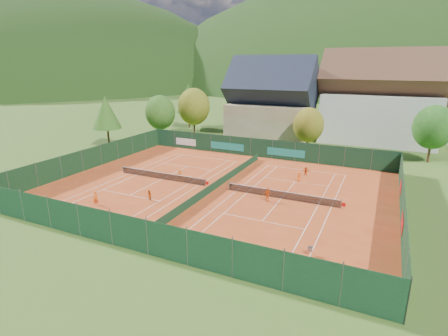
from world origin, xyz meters
TOP-DOWN VIEW (x-y plane):
  - ground at (0.00, 0.00)m, footprint 600.00×600.00m
  - clay_pad at (0.00, 0.00)m, footprint 40.00×32.00m
  - court_markings_left at (-8.00, 0.00)m, footprint 11.03×23.83m
  - court_markings_right at (8.00, 0.00)m, footprint 11.03×23.83m
  - tennis_net_left at (-7.85, 0.00)m, footprint 13.30×0.10m
  - tennis_net_right at (8.15, 0.00)m, footprint 13.30×0.10m
  - court_divider at (0.00, 0.00)m, footprint 0.03×28.80m
  - fence_north at (-0.46, 15.99)m, footprint 40.00×0.10m
  - fence_south at (0.00, -16.00)m, footprint 40.00×0.04m
  - fence_west at (-20.00, 0.00)m, footprint 0.04×32.00m
  - fence_east at (20.00, 0.05)m, footprint 0.09×32.00m
  - chalet at (-3.00, 30.00)m, footprint 16.20×12.00m
  - hotel_block_a at (16.00, 36.00)m, footprint 21.60×11.00m
  - tree_west_front at (-22.00, 20.00)m, footprint 5.72×5.72m
  - tree_west_mid at (-18.00, 26.00)m, footprint 6.44×6.44m
  - tree_west_back at (-24.00, 34.00)m, footprint 5.60×5.60m
  - tree_center at (6.00, 22.00)m, footprint 5.01×5.01m
  - tree_east_front at (24.00, 24.00)m, footprint 5.72×5.72m
  - tree_west_side at (-28.00, 12.00)m, footprint 5.04×5.04m
  - tree_east_back at (26.00, 40.00)m, footprint 7.15×7.15m
  - mountain_backdrop at (28.54, 233.48)m, footprint 820.00×530.00m
  - ball_hopper at (13.43, -10.67)m, footprint 0.34×0.34m
  - loose_ball_0 at (-7.91, -7.57)m, footprint 0.07×0.07m
  - loose_ball_1 at (2.08, -8.97)m, footprint 0.07×0.07m
  - loose_ball_2 at (0.94, 4.34)m, footprint 0.07×0.07m
  - loose_ball_3 at (-2.81, 10.59)m, footprint 0.07×0.07m
  - loose_ball_4 at (10.84, -2.15)m, footprint 0.07×0.07m
  - player_left_near at (-9.41, -10.10)m, footprint 0.65×0.58m
  - player_left_mid at (-4.96, -6.73)m, footprint 0.74×0.70m
  - player_left_far at (-5.97, 1.17)m, footprint 0.83×0.54m
  - player_right_near at (6.83, -1.39)m, footprint 0.91×0.91m
  - player_right_far_a at (8.36, 6.59)m, footprint 0.63×0.46m
  - player_right_far_b at (8.62, 9.49)m, footprint 1.15×0.44m

SIDE VIEW (x-z plane):
  - mountain_backdrop at x=28.54m, z-range -160.64..81.36m
  - ground at x=0.00m, z-range -0.02..-0.02m
  - clay_pad at x=0.00m, z-range 0.00..0.01m
  - court_markings_left at x=-8.00m, z-range 0.01..0.01m
  - court_markings_right at x=8.00m, z-range 0.01..0.01m
  - loose_ball_0 at x=-7.91m, z-range 0.00..0.07m
  - loose_ball_1 at x=2.08m, z-range 0.00..0.07m
  - loose_ball_2 at x=0.94m, z-range 0.00..0.07m
  - loose_ball_3 at x=-2.81m, z-range 0.00..0.07m
  - loose_ball_4 at x=10.84m, z-range 0.00..0.07m
  - court_divider at x=0.00m, z-range 0.00..1.00m
  - tennis_net_left at x=-7.85m, z-range 0.00..1.02m
  - tennis_net_right at x=8.15m, z-range 0.00..1.02m
  - ball_hopper at x=13.43m, z-range 0.16..0.96m
  - player_right_far_a at x=8.36m, z-range 0.00..1.20m
  - player_left_mid at x=-4.96m, z-range 0.00..1.21m
  - player_right_far_b at x=8.62m, z-range 0.00..1.21m
  - player_left_far at x=-5.97m, z-range 0.00..1.21m
  - player_left_near at x=-9.41m, z-range 0.00..1.50m
  - player_right_near at x=6.83m, z-range 0.00..1.56m
  - fence_north at x=-0.46m, z-range -0.03..2.97m
  - fence_east at x=20.00m, z-range -0.02..2.98m
  - fence_south at x=0.00m, z-range 0.00..3.00m
  - fence_west at x=-20.00m, z-range 0.00..3.00m
  - tree_center at x=6.00m, z-range 0.92..8.52m
  - tree_west_front at x=-22.00m, z-range 1.05..9.74m
  - tree_east_front at x=24.00m, z-range 1.05..9.74m
  - tree_west_side at x=-28.00m, z-range 1.56..10.56m
  - tree_west_mid at x=-18.00m, z-range 1.18..10.96m
  - chalet at x=-3.00m, z-range -1.38..14.62m
  - tree_west_back at x=-24.00m, z-range 1.74..11.74m
  - tree_east_back at x=26.00m, z-range 1.31..12.18m
  - hotel_block_a at x=16.00m, z-range -1.24..16.01m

